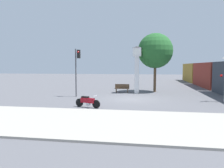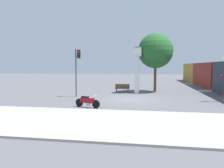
{
  "view_description": "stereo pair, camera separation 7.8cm",
  "coord_description": "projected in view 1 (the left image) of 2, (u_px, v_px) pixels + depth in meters",
  "views": [
    {
      "loc": [
        1.37,
        -19.28,
        2.92
      ],
      "look_at": [
        -1.73,
        -0.32,
        1.34
      ],
      "focal_mm": 35.0,
      "sensor_mm": 36.0,
      "label": 1
    },
    {
      "loc": [
        1.44,
        -19.27,
        2.92
      ],
      "look_at": [
        -1.73,
        -0.32,
        1.34
      ],
      "focal_mm": 35.0,
      "sensor_mm": 36.0,
      "label": 2
    }
  ],
  "objects": [
    {
      "name": "ground_plane",
      "position": [
        132.0,
        99.0,
        19.42
      ],
      "size": [
        120.0,
        120.0,
        0.0
      ],
      "primitive_type": "plane",
      "color": "#56565B"
    },
    {
      "name": "sidewalk_strip",
      "position": [
        120.0,
        123.0,
        11.06
      ],
      "size": [
        36.0,
        6.0,
        0.1
      ],
      "color": "#9E998E",
      "rests_on": "ground_plane"
    },
    {
      "name": "motorcycle",
      "position": [
        88.0,
        102.0,
        15.42
      ],
      "size": [
        1.93,
        0.74,
        0.88
      ],
      "rotation": [
        0.0,
        0.0,
        -0.31
      ],
      "color": "black",
      "rests_on": "ground_plane"
    },
    {
      "name": "clock_tower",
      "position": [
        137.0,
        62.0,
        23.35
      ],
      "size": [
        1.05,
        1.05,
        5.07
      ],
      "color": "white",
      "rests_on": "ground_plane"
    },
    {
      "name": "freight_train",
      "position": [
        211.0,
        75.0,
        30.67
      ],
      "size": [
        2.8,
        31.83,
        3.4
      ],
      "color": "#333842",
      "rests_on": "ground_plane"
    },
    {
      "name": "traffic_light",
      "position": [
        77.0,
        64.0,
        20.71
      ],
      "size": [
        0.5,
        0.35,
        4.56
      ],
      "color": "#47474C",
      "rests_on": "ground_plane"
    },
    {
      "name": "street_tree",
      "position": [
        155.0,
        51.0,
        24.47
      ],
      "size": [
        3.92,
        3.92,
        6.6
      ],
      "color": "brown",
      "rests_on": "ground_plane"
    },
    {
      "name": "bench",
      "position": [
        122.0,
        88.0,
        24.31
      ],
      "size": [
        1.6,
        0.44,
        0.92
      ],
      "color": "brown",
      "rests_on": "ground_plane"
    }
  ]
}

